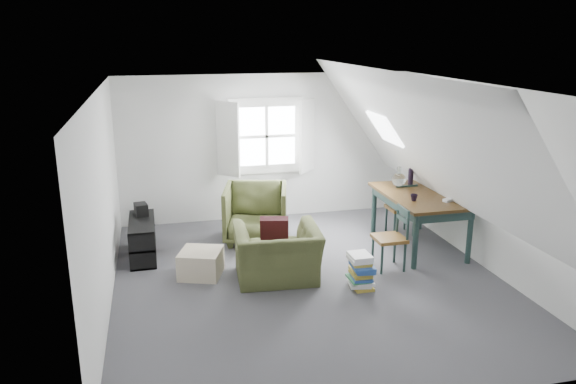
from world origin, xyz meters
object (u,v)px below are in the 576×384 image
object	(u,v)px
dining_chair_near	(392,237)
media_shelf	(143,241)
ottoman	(201,263)
magazine_stack	(361,271)
dining_chair_far	(402,208)
armchair_near	(277,279)
armchair_far	(256,240)
dining_table	(420,201)

from	to	relation	value
dining_chair_near	media_shelf	size ratio (longest dim) A/B	0.81
ottoman	media_shelf	bearing A→B (deg)	131.99
magazine_stack	dining_chair_far	bearing A→B (deg)	52.15
dining_chair_near	media_shelf	bearing A→B (deg)	-91.38
armchair_near	dining_chair_far	distance (m)	2.66
armchair_far	magazine_stack	bearing A→B (deg)	-50.01
ottoman	dining_chair_far	xyz separation A→B (m)	(3.29, 0.86, 0.28)
armchair_near	media_shelf	world-z (taller)	media_shelf
armchair_near	armchair_far	world-z (taller)	armchair_far
armchair_near	dining_chair_far	size ratio (longest dim) A/B	1.26
dining_chair_near	armchair_near	bearing A→B (deg)	-71.81
dining_chair_far	dining_chair_near	world-z (taller)	dining_chair_near
dining_chair_near	media_shelf	distance (m)	3.55
armchair_far	magazine_stack	world-z (taller)	magazine_stack
ottoman	dining_table	world-z (taller)	dining_table
magazine_stack	ottoman	bearing A→B (deg)	156.23
armchair_far	ottoman	world-z (taller)	armchair_far
armchair_near	magazine_stack	bearing A→B (deg)	157.19
dining_table	dining_chair_far	distance (m)	0.64
armchair_far	media_shelf	xyz separation A→B (m)	(-1.72, -0.31, 0.25)
dining_table	ottoman	bearing A→B (deg)	-173.75
dining_chair_near	media_shelf	world-z (taller)	dining_chair_near
armchair_far	media_shelf	world-z (taller)	media_shelf
dining_chair_far	media_shelf	distance (m)	4.05
armchair_far	dining_chair_far	bearing A→B (deg)	6.57
dining_chair_far	magazine_stack	distance (m)	2.19
armchair_far	ottoman	size ratio (longest dim) A/B	1.85
armchair_near	media_shelf	distance (m)	2.12
ottoman	dining_chair_far	size ratio (longest dim) A/B	0.61
armchair_far	ottoman	xyz separation A→B (m)	(-0.96, -1.16, 0.18)
media_shelf	magazine_stack	size ratio (longest dim) A/B	2.39
armchair_near	magazine_stack	world-z (taller)	magazine_stack
armchair_near	dining_chair_far	bearing A→B (deg)	-148.07
media_shelf	armchair_near	bearing A→B (deg)	-38.46
armchair_far	magazine_stack	size ratio (longest dim) A/B	2.17
dining_chair_far	dining_chair_near	xyz separation A→B (m)	(-0.71, -1.22, 0.00)
ottoman	media_shelf	size ratio (longest dim) A/B	0.49
dining_table	dining_chair_far	bearing A→B (deg)	92.71
dining_chair_near	magazine_stack	distance (m)	0.83
dining_chair_near	magazine_stack	world-z (taller)	dining_chair_near
armchair_near	ottoman	world-z (taller)	armchair_near
magazine_stack	media_shelf	bearing A→B (deg)	147.86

